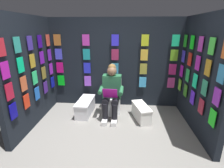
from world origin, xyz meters
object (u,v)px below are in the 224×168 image
(comic_longbox_near, at_px, (85,107))
(comic_longbox_far, at_px, (141,112))
(toilet, at_px, (113,99))
(person_reading, at_px, (111,92))

(comic_longbox_near, relative_size, comic_longbox_far, 1.12)
(toilet, distance_m, person_reading, 0.35)
(comic_longbox_far, bearing_deg, person_reading, -22.42)
(person_reading, distance_m, comic_longbox_far, 0.79)
(toilet, height_order, person_reading, person_reading)
(comic_longbox_near, height_order, comic_longbox_far, comic_longbox_near)
(person_reading, bearing_deg, comic_longbox_near, -5.81)
(toilet, bearing_deg, person_reading, 90.42)
(toilet, xyz_separation_m, comic_longbox_far, (-0.65, 0.31, -0.16))
(person_reading, relative_size, comic_longbox_near, 1.55)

